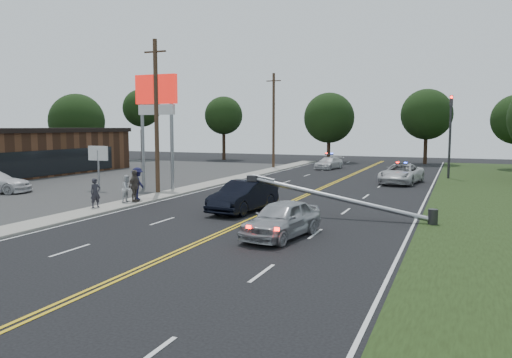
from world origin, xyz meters
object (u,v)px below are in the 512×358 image
at_px(pylon_sign, 156,104).
at_px(bystander_d, 134,186).
at_px(small_sign, 98,157).
at_px(utility_pole_far, 274,120).
at_px(fallen_streetlight, 347,200).
at_px(utility_pole_mid, 156,116).
at_px(waiting_sedan, 282,219).
at_px(emergency_a, 401,174).
at_px(bystander_b, 127,189).
at_px(bystander_c, 137,184).
at_px(traffic_signal, 450,129).
at_px(bystander_a, 95,193).
at_px(crashed_sedan, 244,196).
at_px(emergency_b, 329,163).

distance_m(pylon_sign, bystander_d, 8.19).
height_order(small_sign, utility_pole_far, utility_pole_far).
height_order(pylon_sign, bystander_d, pylon_sign).
bearing_deg(fallen_streetlight, utility_pole_mid, 163.36).
xyz_separation_m(waiting_sedan, emergency_a, (2.34, 21.52, 0.02)).
height_order(bystander_b, bystander_c, bystander_c).
bearing_deg(traffic_signal, bystander_b, -126.79).
xyz_separation_m(utility_pole_mid, bystander_b, (0.81, -4.33, -4.18)).
xyz_separation_m(bystander_b, bystander_c, (-0.02, 1.00, 0.18)).
bearing_deg(bystander_b, bystander_a, 171.93).
xyz_separation_m(waiting_sedan, bystander_b, (-11.02, 4.78, 0.15)).
relative_size(utility_pole_far, emergency_a, 1.81).
bearing_deg(traffic_signal, bystander_d, -126.63).
distance_m(pylon_sign, utility_pole_far, 20.06).
relative_size(small_sign, crashed_sedan, 0.63).
xyz_separation_m(pylon_sign, utility_pole_far, (1.30, 20.00, -0.91)).
bearing_deg(bystander_a, fallen_streetlight, -55.01).
bearing_deg(fallen_streetlight, emergency_b, 105.69).
bearing_deg(utility_pole_mid, fallen_streetlight, -16.64).
bearing_deg(waiting_sedan, bystander_c, 161.95).
height_order(small_sign, traffic_signal, traffic_signal).
bearing_deg(emergency_a, crashed_sedan, -102.14).
bearing_deg(waiting_sedan, emergency_a, 93.40).
bearing_deg(utility_pole_mid, traffic_signal, 45.80).
relative_size(bystander_b, bystander_d, 0.85).
height_order(small_sign, crashed_sedan, small_sign).
distance_m(utility_pole_far, bystander_d, 26.39).
xyz_separation_m(pylon_sign, bystander_b, (2.11, -6.33, -5.09)).
distance_m(traffic_signal, bystander_b, 28.07).
xyz_separation_m(waiting_sedan, bystander_a, (-11.41, 2.56, 0.15)).
xyz_separation_m(small_sign, emergency_b, (10.45, 23.54, -1.70)).
relative_size(utility_pole_mid, utility_pole_far, 1.00).
distance_m(fallen_streetlight, emergency_b, 28.61).
height_order(pylon_sign, crashed_sedan, pylon_sign).
bearing_deg(bystander_a, pylon_sign, 35.17).
relative_size(waiting_sedan, bystander_a, 2.81).
bearing_deg(traffic_signal, waiting_sedan, -101.83).
distance_m(utility_pole_mid, emergency_b, 24.61).
bearing_deg(bystander_c, emergency_b, -18.43).
bearing_deg(utility_pole_far, fallen_streetlight, -62.76).
distance_m(small_sign, bystander_b, 7.23).
distance_m(waiting_sedan, emergency_b, 33.23).
xyz_separation_m(pylon_sign, bystander_c, (2.09, -5.33, -4.92)).
xyz_separation_m(small_sign, utility_pole_far, (4.80, 22.00, 2.75)).
bearing_deg(crashed_sedan, utility_pole_mid, 159.12).
xyz_separation_m(utility_pole_mid, utility_pole_far, (0.00, 22.00, 0.00)).
xyz_separation_m(fallen_streetlight, utility_pole_mid, (-13.39, 4.00, 4.17)).
relative_size(pylon_sign, bystander_d, 4.33).
xyz_separation_m(fallen_streetlight, emergency_a, (0.78, 16.41, -0.15)).
bearing_deg(utility_pole_mid, small_sign, 180.00).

